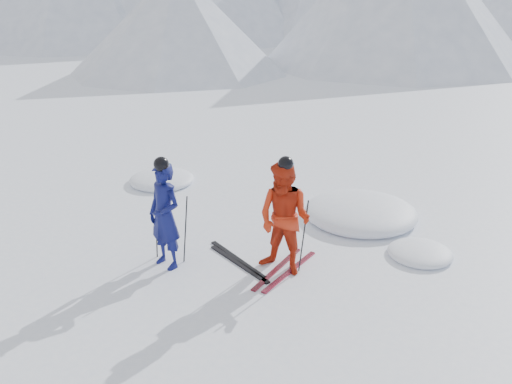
% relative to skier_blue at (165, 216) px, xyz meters
% --- Properties ---
extents(ground, '(160.00, 160.00, 0.00)m').
position_rel_skier_blue_xyz_m(ground, '(2.73, 0.88, -0.97)').
color(ground, white).
rests_on(ground, ground).
extents(skier_blue, '(0.81, 0.65, 1.93)m').
position_rel_skier_blue_xyz_m(skier_blue, '(0.00, 0.00, 0.00)').
color(skier_blue, '#0D1151').
rests_on(skier_blue, ground).
extents(skier_red, '(1.07, 0.89, 2.01)m').
position_rel_skier_blue_xyz_m(skier_red, '(1.98, 0.66, 0.04)').
color(skier_red, red).
rests_on(skier_red, ground).
extents(pole_blue_left, '(0.13, 0.09, 1.29)m').
position_rel_skier_blue_xyz_m(pole_blue_left, '(-0.30, 0.15, -0.32)').
color(pole_blue_left, black).
rests_on(pole_blue_left, ground).
extents(pole_blue_right, '(0.13, 0.08, 1.29)m').
position_rel_skier_blue_xyz_m(pole_blue_right, '(0.25, 0.25, -0.32)').
color(pole_blue_right, black).
rests_on(pole_blue_right, ground).
extents(pole_red_left, '(0.13, 0.10, 1.34)m').
position_rel_skier_blue_xyz_m(pole_red_left, '(1.68, 0.91, -0.30)').
color(pole_red_left, black).
rests_on(pole_red_left, ground).
extents(pole_red_right, '(0.13, 0.09, 1.34)m').
position_rel_skier_blue_xyz_m(pole_red_right, '(2.28, 0.81, -0.30)').
color(pole_red_right, black).
rests_on(pole_red_right, ground).
extents(ski_worn_left, '(0.27, 1.70, 0.03)m').
position_rel_skier_blue_xyz_m(ski_worn_left, '(1.86, 0.66, -0.95)').
color(ski_worn_left, black).
rests_on(ski_worn_left, ground).
extents(ski_worn_right, '(0.39, 1.69, 0.03)m').
position_rel_skier_blue_xyz_m(ski_worn_right, '(2.10, 0.66, -0.95)').
color(ski_worn_right, black).
rests_on(ski_worn_right, ground).
extents(ski_loose_a, '(1.51, 0.93, 0.03)m').
position_rel_skier_blue_xyz_m(ski_loose_a, '(1.06, 0.69, -0.95)').
color(ski_loose_a, black).
rests_on(ski_loose_a, ground).
extents(ski_loose_b, '(1.54, 0.88, 0.03)m').
position_rel_skier_blue_xyz_m(ski_loose_b, '(1.16, 0.54, -0.95)').
color(ski_loose_b, black).
rests_on(ski_loose_b, ground).
extents(snow_lumps, '(7.98, 3.08, 0.53)m').
position_rel_skier_blue_xyz_m(snow_lumps, '(1.68, 3.40, -0.97)').
color(snow_lumps, white).
rests_on(snow_lumps, ground).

